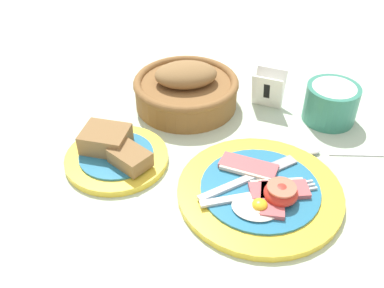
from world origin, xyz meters
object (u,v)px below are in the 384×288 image
at_px(breakfast_plate, 261,191).
at_px(sugar_cup, 331,102).
at_px(number_card, 268,89).
at_px(teaspoon_by_saucer, 316,151).
at_px(bread_plate, 115,153).
at_px(bread_basket, 186,89).

relative_size(breakfast_plate, sugar_cup, 2.62).
bearing_deg(number_card, breakfast_plate, -77.66).
bearing_deg(sugar_cup, teaspoon_by_saucer, -103.62).
bearing_deg(bread_plate, breakfast_plate, -9.62).
height_order(bread_plate, sugar_cup, sugar_cup).
xyz_separation_m(number_card, teaspoon_by_saucer, (0.09, -0.14, -0.03)).
bearing_deg(teaspoon_by_saucer, bread_basket, -31.84).
relative_size(sugar_cup, number_card, 1.35).
bearing_deg(bread_plate, teaspoon_by_saucer, 13.35).
relative_size(number_card, teaspoon_by_saucer, 0.38).
relative_size(breakfast_plate, number_card, 3.54).
distance_m(sugar_cup, teaspoon_by_saucer, 0.12).
height_order(bread_basket, number_card, bread_basket).
height_order(bread_basket, teaspoon_by_saucer, bread_basket).
xyz_separation_m(breakfast_plate, teaspoon_by_saucer, (0.09, 0.12, -0.01)).
bearing_deg(number_card, bread_basket, -159.18).
relative_size(bread_plate, bread_basket, 0.85).
distance_m(sugar_cup, number_card, 0.12).
xyz_separation_m(sugar_cup, number_card, (-0.12, 0.03, -0.00)).
distance_m(breakfast_plate, bread_basket, 0.29).
bearing_deg(bread_plate, bread_basket, 65.71).
bearing_deg(number_card, bread_plate, -127.07).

